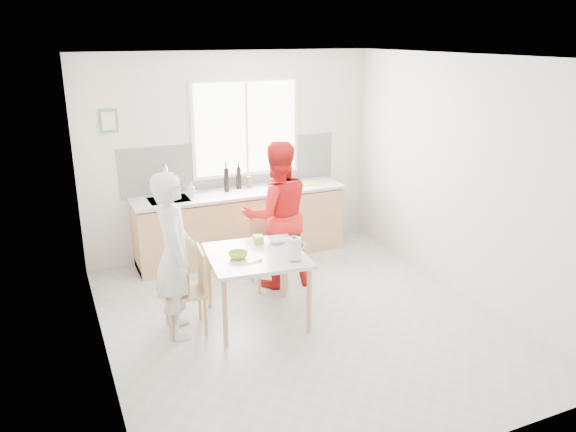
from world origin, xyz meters
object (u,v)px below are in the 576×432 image
(wine_bottle_b, at_px, (239,178))
(wine_bottle_a, at_px, (226,180))
(person_white, at_px, (175,255))
(chair_left, at_px, (191,287))
(milk_jug, at_px, (295,248))
(dining_table, at_px, (256,261))
(bowl_green, at_px, (238,255))
(chair_far, at_px, (267,249))
(person_red, at_px, (277,215))
(bowl_white, at_px, (277,240))

(wine_bottle_b, bearing_deg, wine_bottle_a, -159.44)
(person_white, bearing_deg, wine_bottle_a, -26.40)
(chair_left, relative_size, milk_jug, 3.63)
(milk_jug, relative_size, wine_bottle_b, 0.80)
(dining_table, distance_m, wine_bottle_a, 1.88)
(chair_left, distance_m, bowl_green, 0.57)
(bowl_green, bearing_deg, wine_bottle_b, 70.47)
(wine_bottle_a, bearing_deg, chair_far, -81.72)
(person_red, xyz_separation_m, milk_jug, (-0.26, -1.07, 0.01))
(dining_table, height_order, chair_far, chair_far)
(person_white, relative_size, bowl_green, 8.59)
(chair_far, relative_size, person_red, 0.48)
(bowl_green, bearing_deg, wine_bottle_a, 75.27)
(milk_jug, bearing_deg, wine_bottle_b, 91.24)
(bowl_white, relative_size, wine_bottle_b, 0.64)
(person_red, bearing_deg, bowl_green, 52.00)
(bowl_white, bearing_deg, bowl_green, -155.05)
(dining_table, height_order, milk_jug, milk_jug)
(chair_far, bearing_deg, wine_bottle_a, 104.30)
(dining_table, xyz_separation_m, chair_far, (0.43, 0.77, -0.21))
(person_red, bearing_deg, dining_table, 59.74)
(bowl_green, distance_m, wine_bottle_b, 2.06)
(chair_left, height_order, bowl_white, chair_left)
(person_white, relative_size, wine_bottle_b, 5.60)
(chair_far, bearing_deg, chair_left, -141.81)
(bowl_green, height_order, wine_bottle_b, wine_bottle_b)
(chair_far, xyz_separation_m, person_red, (0.12, -0.01, 0.41))
(person_white, xyz_separation_m, wine_bottle_b, (1.30, 1.80, 0.23))
(chair_left, xyz_separation_m, person_red, (1.24, 0.69, 0.39))
(person_red, relative_size, bowl_green, 8.94)
(person_red, bearing_deg, wine_bottle_b, -79.94)
(dining_table, bearing_deg, wine_bottle_b, 75.85)
(chair_far, height_order, bowl_green, chair_far)
(chair_left, height_order, bowl_green, chair_left)
(milk_jug, relative_size, wine_bottle_a, 0.75)
(chair_left, distance_m, person_white, 0.39)
(person_red, distance_m, bowl_green, 1.10)
(milk_jug, xyz_separation_m, wine_bottle_b, (0.18, 2.20, 0.19))
(person_red, bearing_deg, person_white, 32.08)
(chair_far, distance_m, person_white, 1.48)
(milk_jug, bearing_deg, person_red, 82.15)
(person_white, bearing_deg, chair_left, -90.00)
(chair_left, bearing_deg, chair_far, 128.19)
(wine_bottle_a, bearing_deg, chair_left, -118.84)
(dining_table, xyz_separation_m, person_red, (0.56, 0.76, 0.20))
(dining_table, height_order, wine_bottle_b, wine_bottle_b)
(bowl_green, bearing_deg, chair_left, 168.09)
(milk_jug, bearing_deg, chair_far, 88.62)
(person_white, relative_size, person_red, 0.96)
(dining_table, bearing_deg, chair_left, 173.98)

